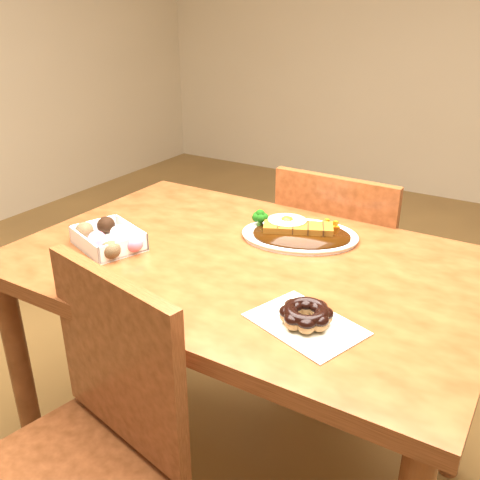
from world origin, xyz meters
The scene contains 7 objects.
ground centered at (0.00, 0.00, 0.00)m, with size 6.00×6.00×0.00m, color brown.
table centered at (0.00, 0.00, 0.65)m, with size 1.20×0.80×0.75m.
chair_far centered at (0.07, 0.53, 0.48)m, with size 0.43×0.43×0.87m.
chair_near centered at (-0.09, -0.54, 0.48)m, with size 0.50×0.50×0.87m.
katsu_curry_plate centered at (0.05, 0.19, 0.77)m, with size 0.37×0.32×0.06m.
donut_box centered at (-0.36, -0.13, 0.78)m, with size 0.22×0.19×0.05m.
pon_de_ring centered at (0.26, -0.20, 0.77)m, with size 0.26×0.22×0.04m.
Camera 1 is at (0.63, -1.06, 1.35)m, focal length 40.00 mm.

